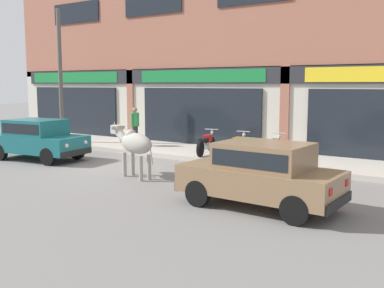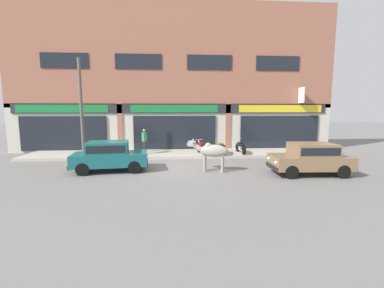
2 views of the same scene
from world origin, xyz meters
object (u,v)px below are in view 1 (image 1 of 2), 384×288
object	(u,v)px
car_0	(261,172)
utility_pole	(60,76)
pedestrian	(135,122)
motorcycle_1	(236,146)
car_1	(37,137)
motorcycle_0	(206,144)
cow	(134,143)
motorcycle_2	(273,149)

from	to	relation	value
car_0	utility_pole	xyz separation A→B (m)	(-11.68, 4.40, 2.24)
pedestrian	motorcycle_1	bearing A→B (deg)	-4.00
motorcycle_1	car_1	bearing A→B (deg)	-150.25
car_1	pedestrian	xyz separation A→B (m)	(1.26, 3.89, 0.34)
pedestrian	car_0	bearing A→B (deg)	-32.72
motorcycle_0	motorcycle_1	size ratio (longest dim) A/B	0.99
cow	motorcycle_0	xyz separation A→B (m)	(-0.02, 4.00, -0.45)
car_0	motorcycle_2	xyz separation A→B (m)	(-1.94, 5.09, -0.26)
motorcycle_1	utility_pole	world-z (taller)	utility_pole
pedestrian	utility_pole	xyz separation A→B (m)	(-3.52, -0.85, 1.90)
motorcycle_1	utility_pole	xyz separation A→B (m)	(-8.45, -0.50, 2.50)
motorcycle_1	utility_pole	distance (m)	8.82
motorcycle_1	motorcycle_2	bearing A→B (deg)	8.38
cow	utility_pole	xyz separation A→B (m)	(-7.22, 3.47, 2.05)
car_1	motorcycle_1	world-z (taller)	car_1
cow	motorcycle_1	size ratio (longest dim) A/B	1.16
car_1	utility_pole	xyz separation A→B (m)	(-2.25, 3.04, 2.24)
car_1	pedestrian	bearing A→B (deg)	71.97
cow	motorcycle_1	world-z (taller)	cow
utility_pole	pedestrian	bearing A→B (deg)	13.52
motorcycle_0	motorcycle_2	xyz separation A→B (m)	(2.56, 0.16, 0.00)
motorcycle_1	pedestrian	distance (m)	4.98
car_0	pedestrian	bearing A→B (deg)	147.28
cow	pedestrian	distance (m)	5.69
car_0	car_1	distance (m)	9.53
car_1	motorcycle_0	xyz separation A→B (m)	(4.94, 3.57, -0.26)
cow	utility_pole	bearing A→B (deg)	154.33
car_1	car_0	bearing A→B (deg)	-8.21
motorcycle_2	pedestrian	bearing A→B (deg)	178.59
car_1	cow	bearing A→B (deg)	-4.93
car_0	car_1	size ratio (longest dim) A/B	0.98
cow	motorcycle_0	distance (m)	4.03
pedestrian	utility_pole	distance (m)	4.09
cow	utility_pole	size ratio (longest dim) A/B	0.36
cow	motorcycle_1	distance (m)	4.18
car_0	motorcycle_2	world-z (taller)	car_0
pedestrian	utility_pole	bearing A→B (deg)	-166.48
cow	motorcycle_0	bearing A→B (deg)	90.35
motorcycle_0	pedestrian	bearing A→B (deg)	175.16
car_0	motorcycle_0	bearing A→B (deg)	132.31
motorcycle_1	utility_pole	size ratio (longest dim) A/B	0.31
motorcycle_0	cow	bearing A→B (deg)	-89.65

